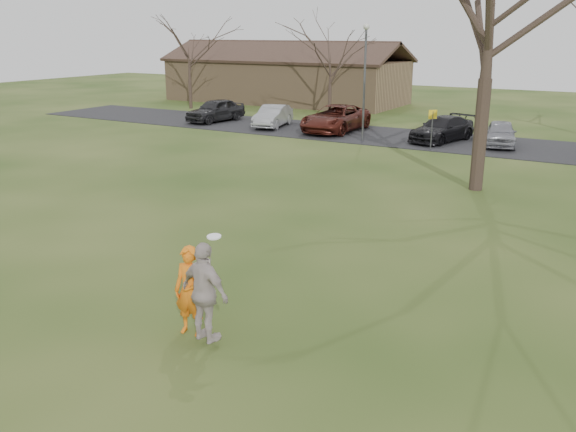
% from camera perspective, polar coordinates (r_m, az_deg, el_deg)
% --- Properties ---
extents(ground, '(120.00, 120.00, 0.00)m').
position_cam_1_polar(ground, '(12.62, -9.34, -11.14)').
color(ground, '#1E380F').
rests_on(ground, ground).
extents(parking_strip, '(62.00, 6.50, 0.04)m').
position_cam_1_polar(parking_strip, '(34.77, 17.77, 6.34)').
color(parking_strip, black).
rests_on(parking_strip, ground).
extents(player_defender, '(0.74, 0.56, 1.85)m').
position_cam_1_polar(player_defender, '(12.41, -9.09, -6.89)').
color(player_defender, orange).
rests_on(player_defender, ground).
extents(car_0, '(2.38, 4.65, 1.51)m').
position_cam_1_polar(car_0, '(41.94, -6.76, 9.76)').
color(car_0, black).
rests_on(car_0, parking_strip).
extents(car_1, '(2.28, 4.33, 1.36)m').
position_cam_1_polar(car_1, '(39.29, -1.42, 9.28)').
color(car_1, gray).
rests_on(car_1, parking_strip).
extents(car_2, '(2.66, 5.67, 1.57)m').
position_cam_1_polar(car_2, '(37.56, 4.44, 9.05)').
color(car_2, '#4A1811').
rests_on(car_2, parking_strip).
extents(car_3, '(3.03, 4.97, 1.35)m').
position_cam_1_polar(car_3, '(35.09, 14.15, 7.87)').
color(car_3, black).
rests_on(car_3, parking_strip).
extents(car_4, '(2.33, 4.09, 1.31)m').
position_cam_1_polar(car_4, '(34.54, 19.17, 7.28)').
color(car_4, gray).
rests_on(car_4, parking_strip).
extents(catching_play, '(1.23, 0.67, 2.12)m').
position_cam_1_polar(catching_play, '(11.77, -7.72, -7.08)').
color(catching_play, '#B2A4A0').
rests_on(catching_play, ground).
extents(building, '(20.60, 8.50, 5.14)m').
position_cam_1_polar(building, '(54.04, -0.25, 12.64)').
color(building, '#8C6D4C').
rests_on(building, ground).
extents(lamp_post, '(0.34, 0.34, 6.27)m').
position_cam_1_polar(lamp_post, '(33.76, 7.17, 13.47)').
color(lamp_post, '#47474C').
rests_on(lamp_post, ground).
extents(sign_yellow, '(0.35, 0.35, 2.08)m').
position_cam_1_polar(sign_yellow, '(32.17, 13.28, 8.48)').
color(sign_yellow, '#47474C').
rests_on(sign_yellow, ground).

